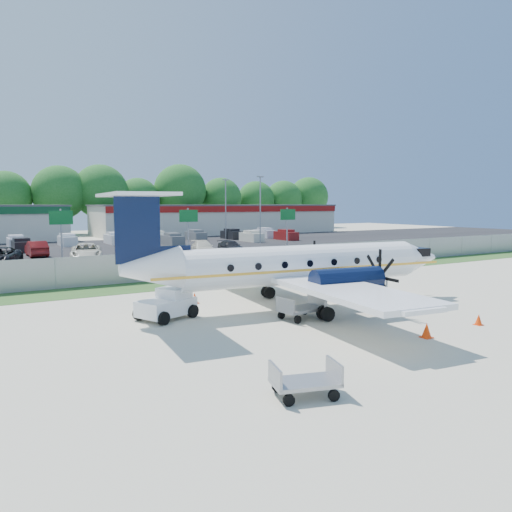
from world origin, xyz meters
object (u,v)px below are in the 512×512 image
baggage_cart_near (305,381)px  baggage_cart_far (301,308)px  aircraft (296,265)px  pushback_tug (168,304)px

baggage_cart_near → baggage_cart_far: size_ratio=0.95×
baggage_cart_near → aircraft: bearing=55.6°
pushback_tug → baggage_cart_near: pushback_tug is taller
baggage_cart_near → pushback_tug: bearing=88.8°
aircraft → baggage_cart_far: (-1.25, -2.20, -1.75)m
aircraft → baggage_cart_far: aircraft is taller
pushback_tug → baggage_cart_far: (5.31, -3.37, -0.16)m
baggage_cart_near → baggage_cart_far: baggage_cart_far is taller
pushback_tug → baggage_cart_near: (-0.24, -11.10, -0.22)m
pushback_tug → baggage_cart_near: bearing=-91.2°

